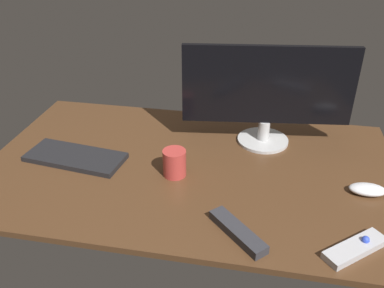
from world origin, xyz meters
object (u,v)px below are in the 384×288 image
at_px(monitor, 267,92).
at_px(media_remote, 356,248).
at_px(computer_mouse, 368,189).
at_px(keyboard, 75,157).
at_px(tv_remote, 237,232).
at_px(coffee_mug, 174,163).

bearing_deg(monitor, media_remote, -71.55).
bearing_deg(computer_mouse, keyboard, 177.57).
height_order(media_remote, tv_remote, media_remote).
bearing_deg(media_remote, keyboard, 122.44).
bearing_deg(keyboard, tv_remote, -17.89).
distance_m(monitor, computer_mouse, 0.46).
height_order(monitor, tv_remote, monitor).
distance_m(monitor, media_remote, 0.62).
bearing_deg(tv_remote, computer_mouse, 80.19).
height_order(monitor, media_remote, monitor).
distance_m(tv_remote, coffee_mug, 0.34).
distance_m(media_remote, tv_remote, 0.30).
xyz_separation_m(keyboard, computer_mouse, (0.97, -0.02, 0.01)).
distance_m(keyboard, computer_mouse, 0.97).
distance_m(keyboard, media_remote, 0.94).
bearing_deg(media_remote, computer_mouse, 34.37).
bearing_deg(coffee_mug, tv_remote, -47.42).
relative_size(keyboard, coffee_mug, 3.77).
height_order(keyboard, tv_remote, tv_remote).
bearing_deg(monitor, tv_remote, -102.41).
relative_size(monitor, keyboard, 1.75).
xyz_separation_m(monitor, media_remote, (0.26, -0.53, -0.19)).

